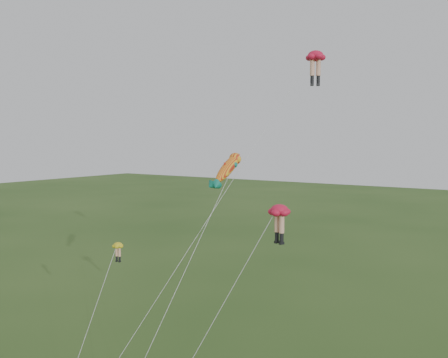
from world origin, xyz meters
The scene contains 4 objects.
legs_kite_red_high centered at (5.95, 12.90, 21.80)m, with size 9.62×15.20×22.72m.
legs_kite_red_mid centered at (8.75, 2.11, 11.86)m, with size 6.47×5.13×12.60m.
legs_kite_yellow centered at (-3.46, 1.69, 8.13)m, with size 1.12×5.91×9.08m.
fish_kite centered at (2.64, 6.48, 14.12)m, with size 3.27×9.14×15.47m.
Camera 1 is at (21.39, -21.91, 16.12)m, focal length 40.00 mm.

